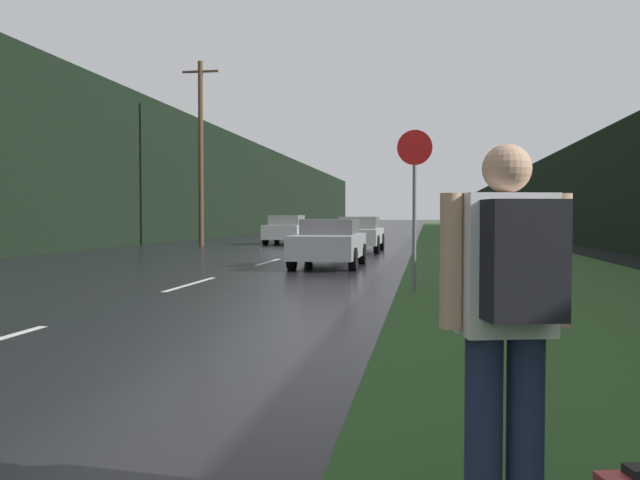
{
  "coord_description": "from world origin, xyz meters",
  "views": [
    {
      "loc": [
        4.84,
        1.35,
        1.41
      ],
      "look_at": [
        2.47,
        16.44,
        0.88
      ],
      "focal_mm": 38.0,
      "sensor_mm": 36.0,
      "label": 1
    }
  ],
  "objects_px": {
    "hitchhiker_with_backpack": "(509,311)",
    "car_oncoming": "(287,230)",
    "car_passing_near": "(329,243)",
    "car_passing_far": "(359,234)",
    "stop_sign": "(414,196)"
  },
  "relations": [
    {
      "from": "hitchhiker_with_backpack",
      "to": "car_oncoming",
      "type": "bearing_deg",
      "value": 88.77
    },
    {
      "from": "hitchhiker_with_backpack",
      "to": "car_passing_near",
      "type": "bearing_deg",
      "value": 86.28
    },
    {
      "from": "car_passing_near",
      "to": "car_oncoming",
      "type": "relative_size",
      "value": 0.98
    },
    {
      "from": "hitchhiker_with_backpack",
      "to": "stop_sign",
      "type": "bearing_deg",
      "value": 78.83
    },
    {
      "from": "stop_sign",
      "to": "car_passing_near",
      "type": "bearing_deg",
      "value": 111.16
    },
    {
      "from": "hitchhiker_with_backpack",
      "to": "car_oncoming",
      "type": "xyz_separation_m",
      "value": [
        -7.36,
        30.7,
        -0.25
      ]
    },
    {
      "from": "stop_sign",
      "to": "car_passing_far",
      "type": "distance_m",
      "value": 15.04
    },
    {
      "from": "car_passing_far",
      "to": "car_oncoming",
      "type": "xyz_separation_m",
      "value": [
        -4.3,
        6.57,
        0.02
      ]
    },
    {
      "from": "car_passing_near",
      "to": "car_passing_far",
      "type": "relative_size",
      "value": 0.88
    },
    {
      "from": "stop_sign",
      "to": "car_oncoming",
      "type": "relative_size",
      "value": 0.71
    },
    {
      "from": "car_oncoming",
      "to": "car_passing_far",
      "type": "bearing_deg",
      "value": -56.79
    },
    {
      "from": "hitchhiker_with_backpack",
      "to": "car_passing_near",
      "type": "distance_m",
      "value": 16.02
    },
    {
      "from": "car_oncoming",
      "to": "car_passing_near",
      "type": "bearing_deg",
      "value": -73.97
    },
    {
      "from": "car_passing_far",
      "to": "car_oncoming",
      "type": "height_order",
      "value": "car_oncoming"
    },
    {
      "from": "hitchhiker_with_backpack",
      "to": "car_oncoming",
      "type": "relative_size",
      "value": 0.41
    }
  ]
}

